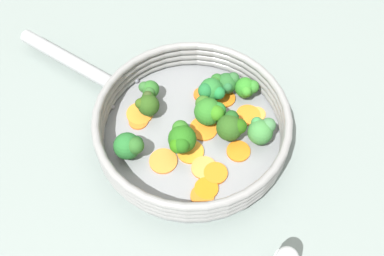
# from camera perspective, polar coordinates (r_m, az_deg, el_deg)

# --- Properties ---
(ground_plane) EXTENTS (4.00, 4.00, 0.00)m
(ground_plane) POSITION_cam_1_polar(r_m,az_deg,el_deg) (0.77, 0.00, -1.29)
(ground_plane) COLOR slate
(skillet) EXTENTS (0.31, 0.31, 0.02)m
(skillet) POSITION_cam_1_polar(r_m,az_deg,el_deg) (0.77, 0.00, -0.96)
(skillet) COLOR gray
(skillet) RESTS_ON ground_plane
(skillet_rim_wall) EXTENTS (0.32, 0.32, 0.05)m
(skillet_rim_wall) POSITION_cam_1_polar(r_m,az_deg,el_deg) (0.74, 0.00, 0.51)
(skillet_rim_wall) COLOR gray
(skillet_rim_wall) RESTS_ON skillet
(skillet_handle) EXTENTS (0.06, 0.23, 0.03)m
(skillet_handle) POSITION_cam_1_polar(r_m,az_deg,el_deg) (0.87, -15.15, 8.22)
(skillet_handle) COLOR #999B9E
(skillet_handle) RESTS_ON skillet
(skillet_rivet_left) EXTENTS (0.01, 0.01, 0.01)m
(skillet_rivet_left) POSITION_cam_1_polar(r_m,az_deg,el_deg) (0.82, -7.06, 5.99)
(skillet_rivet_left) COLOR gray
(skillet_rivet_left) RESTS_ON skillet
(skillet_rivet_right) EXTENTS (0.01, 0.01, 0.01)m
(skillet_rivet_right) POSITION_cam_1_polar(r_m,az_deg,el_deg) (0.80, -10.11, 2.66)
(skillet_rivet_right) COLOR gray
(skillet_rivet_right) RESTS_ON skillet
(carrot_slice_0) EXTENTS (0.05, 0.05, 0.01)m
(carrot_slice_0) POSITION_cam_1_polar(r_m,az_deg,el_deg) (0.70, 1.32, -8.61)
(carrot_slice_0) COLOR orange
(carrot_slice_0) RESTS_ON skillet
(carrot_slice_1) EXTENTS (0.05, 0.05, 0.01)m
(carrot_slice_1) POSITION_cam_1_polar(r_m,az_deg,el_deg) (0.71, 1.82, -7.70)
(carrot_slice_1) COLOR orange
(carrot_slice_1) RESTS_ON skillet
(carrot_slice_2) EXTENTS (0.04, 0.04, 0.00)m
(carrot_slice_2) POSITION_cam_1_polar(r_m,az_deg,el_deg) (0.79, 8.27, 1.77)
(carrot_slice_2) COLOR orange
(carrot_slice_2) RESTS_ON skillet
(carrot_slice_3) EXTENTS (0.06, 0.06, 0.00)m
(carrot_slice_3) POSITION_cam_1_polar(r_m,az_deg,el_deg) (0.76, 1.49, -0.07)
(carrot_slice_3) COLOR orange
(carrot_slice_3) RESTS_ON skillet
(carrot_slice_4) EXTENTS (0.04, 0.04, 0.01)m
(carrot_slice_4) POSITION_cam_1_polar(r_m,az_deg,el_deg) (0.80, 1.26, 4.25)
(carrot_slice_4) COLOR orange
(carrot_slice_4) RESTS_ON skillet
(carrot_slice_5) EXTENTS (0.06, 0.06, 0.00)m
(carrot_slice_5) POSITION_cam_1_polar(r_m,az_deg,el_deg) (0.78, 7.15, 1.63)
(carrot_slice_5) COLOR orange
(carrot_slice_5) RESTS_ON skillet
(carrot_slice_6) EXTENTS (0.05, 0.05, 0.01)m
(carrot_slice_6) POSITION_cam_1_polar(r_m,az_deg,el_deg) (0.72, 1.53, -5.08)
(carrot_slice_6) COLOR orange
(carrot_slice_6) RESTS_ON skillet
(carrot_slice_7) EXTENTS (0.04, 0.04, 0.00)m
(carrot_slice_7) POSITION_cam_1_polar(r_m,az_deg,el_deg) (0.74, 5.79, -3.18)
(carrot_slice_7) COLOR orange
(carrot_slice_7) RESTS_ON skillet
(carrot_slice_8) EXTENTS (0.05, 0.05, 0.00)m
(carrot_slice_8) POSITION_cam_1_polar(r_m,az_deg,el_deg) (0.78, -6.82, 0.87)
(carrot_slice_8) COLOR orange
(carrot_slice_8) RESTS_ON skillet
(carrot_slice_9) EXTENTS (0.05, 0.05, 0.00)m
(carrot_slice_9) POSITION_cam_1_polar(r_m,az_deg,el_deg) (0.80, 4.21, 3.77)
(carrot_slice_9) COLOR orange
(carrot_slice_9) RESTS_ON skillet
(carrot_slice_10) EXTENTS (0.07, 0.07, 0.00)m
(carrot_slice_10) POSITION_cam_1_polar(r_m,az_deg,el_deg) (0.73, -3.68, -4.21)
(carrot_slice_10) COLOR orange
(carrot_slice_10) RESTS_ON skillet
(carrot_slice_11) EXTENTS (0.06, 0.06, 0.00)m
(carrot_slice_11) POSITION_cam_1_polar(r_m,az_deg,el_deg) (0.78, -6.64, 1.84)
(carrot_slice_11) COLOR orange
(carrot_slice_11) RESTS_ON skillet
(carrot_slice_12) EXTENTS (0.06, 0.06, 0.00)m
(carrot_slice_12) POSITION_cam_1_polar(r_m,az_deg,el_deg) (0.74, -0.20, -3.03)
(carrot_slice_12) COLOR orange
(carrot_slice_12) RESTS_ON skillet
(carrot_slice_13) EXTENTS (0.05, 0.05, 0.01)m
(carrot_slice_13) POSITION_cam_1_polar(r_m,az_deg,el_deg) (0.72, 3.02, -5.75)
(carrot_slice_13) COLOR orange
(carrot_slice_13) RESTS_ON skillet
(broccoli_floret_0) EXTENTS (0.05, 0.04, 0.05)m
(broccoli_floret_0) POSITION_cam_1_polar(r_m,az_deg,el_deg) (0.73, 8.78, -0.32)
(broccoli_floret_0) COLOR #7CA463
(broccoli_floret_0) RESTS_ON skillet
(broccoli_floret_1) EXTENTS (0.05, 0.05, 0.05)m
(broccoli_floret_1) POSITION_cam_1_polar(r_m,az_deg,el_deg) (0.73, 4.98, 0.20)
(broccoli_floret_1) COLOR #7DA65D
(broccoli_floret_1) RESTS_ON skillet
(broccoli_floret_2) EXTENTS (0.04, 0.04, 0.05)m
(broccoli_floret_2) POSITION_cam_1_polar(r_m,az_deg,el_deg) (0.76, -5.62, 3.13)
(broccoli_floret_2) COLOR #7AA55C
(broccoli_floret_2) RESTS_ON skillet
(broccoli_floret_3) EXTENTS (0.04, 0.04, 0.04)m
(broccoli_floret_3) POSITION_cam_1_polar(r_m,az_deg,el_deg) (0.79, 4.37, 5.75)
(broccoli_floret_3) COLOR #7BA351
(broccoli_floret_3) RESTS_ON skillet
(broccoli_floret_4) EXTENTS (0.04, 0.05, 0.05)m
(broccoli_floret_4) POSITION_cam_1_polar(r_m,az_deg,el_deg) (0.72, -7.95, -2.25)
(broccoli_floret_4) COLOR #638844
(broccoli_floret_4) RESTS_ON skillet
(broccoli_floret_5) EXTENTS (0.04, 0.04, 0.04)m
(broccoli_floret_5) POSITION_cam_1_polar(r_m,az_deg,el_deg) (0.79, 6.94, 5.08)
(broccoli_floret_5) COLOR #73945A
(broccoli_floret_5) RESTS_ON skillet
(broccoli_floret_6) EXTENTS (0.05, 0.06, 0.05)m
(broccoli_floret_6) POSITION_cam_1_polar(r_m,az_deg,el_deg) (0.75, 2.26, 2.21)
(broccoli_floret_6) COLOR #83A76C
(broccoli_floret_6) RESTS_ON skillet
(broccoli_floret_7) EXTENTS (0.06, 0.05, 0.06)m
(broccoli_floret_7) POSITION_cam_1_polar(r_m,az_deg,el_deg) (0.71, -1.47, -1.38)
(broccoli_floret_7) COLOR #5D8744
(broccoli_floret_7) RESTS_ON skillet
(broccoli_floret_8) EXTENTS (0.03, 0.04, 0.04)m
(broccoli_floret_8) POSITION_cam_1_polar(r_m,az_deg,el_deg) (0.78, -5.43, 4.86)
(broccoli_floret_8) COLOR #84B76A
(broccoli_floret_8) RESTS_ON skillet
(broccoli_floret_9) EXTENTS (0.05, 0.05, 0.05)m
(broccoli_floret_9) POSITION_cam_1_polar(r_m,az_deg,el_deg) (0.77, 2.57, 4.82)
(broccoli_floret_9) COLOR #77994F
(broccoli_floret_9) RESTS_ON skillet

